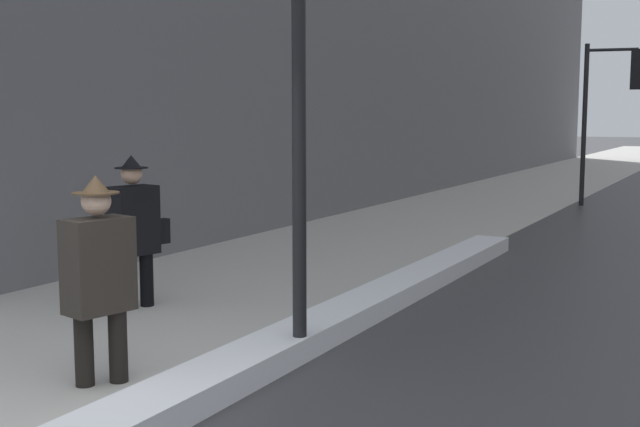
# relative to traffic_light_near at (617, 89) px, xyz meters

# --- Properties ---
(sidewalk_slab) EXTENTS (4.00, 80.00, 0.01)m
(sidewalk_slab) POSITION_rel_traffic_light_near_xyz_m (-2.89, -0.97, -2.69)
(sidewalk_slab) COLOR #B2AFA8
(sidewalk_slab) RESTS_ON ground
(snow_bank_curb) EXTENTS (0.51, 9.09, 0.21)m
(snow_bank_curb) POSITION_rel_traffic_light_near_xyz_m (-0.74, -11.78, -2.59)
(snow_bank_curb) COLOR white
(snow_bank_curb) RESTS_ON ground
(traffic_light_near) EXTENTS (1.31, 0.44, 3.73)m
(traffic_light_near) POSITION_rel_traffic_light_near_xyz_m (0.00, 0.00, 0.00)
(traffic_light_near) COLOR black
(traffic_light_near) RESTS_ON ground
(pedestrian_in_glasses) EXTENTS (0.40, 0.56, 1.65)m
(pedestrian_in_glasses) POSITION_rel_traffic_light_near_xyz_m (-1.62, -14.97, -1.80)
(pedestrian_in_glasses) COLOR black
(pedestrian_in_glasses) RESTS_ON ground
(pedestrian_trailing) EXTENTS (0.41, 0.75, 1.68)m
(pedestrian_trailing) POSITION_rel_traffic_light_near_xyz_m (-3.10, -12.87, -1.79)
(pedestrian_trailing) COLOR black
(pedestrian_trailing) RESTS_ON ground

